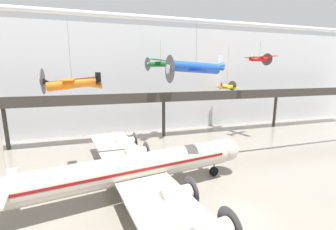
{
  "coord_description": "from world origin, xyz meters",
  "views": [
    {
      "loc": [
        -13.34,
        -17.46,
        14.43
      ],
      "look_at": [
        -4.74,
        10.69,
        8.6
      ],
      "focal_mm": 24.0,
      "sensor_mm": 36.0,
      "label": 1
    }
  ],
  "objects_px": {
    "suspended_plane_orange_highwing": "(72,83)",
    "airliner_silver_main": "(129,170)",
    "suspended_plane_yellow_lowwing": "(227,87)",
    "suspended_plane_green_biplane": "(160,64)",
    "suspended_plane_blue_trainer": "(196,68)",
    "suspended_plane_red_highwing": "(259,59)"
  },
  "relations": [
    {
      "from": "suspended_plane_orange_highwing",
      "to": "airliner_silver_main",
      "type": "bearing_deg",
      "value": 132.89
    },
    {
      "from": "suspended_plane_yellow_lowwing",
      "to": "suspended_plane_green_biplane",
      "type": "relative_size",
      "value": 1.56
    },
    {
      "from": "airliner_silver_main",
      "to": "suspended_plane_yellow_lowwing",
      "type": "relative_size",
      "value": 3.45
    },
    {
      "from": "suspended_plane_blue_trainer",
      "to": "suspended_plane_green_biplane",
      "type": "bearing_deg",
      "value": -92.86
    },
    {
      "from": "suspended_plane_yellow_lowwing",
      "to": "suspended_plane_orange_highwing",
      "type": "bearing_deg",
      "value": -177.87
    },
    {
      "from": "suspended_plane_orange_highwing",
      "to": "suspended_plane_blue_trainer",
      "type": "distance_m",
      "value": 15.43
    },
    {
      "from": "suspended_plane_yellow_lowwing",
      "to": "suspended_plane_green_biplane",
      "type": "xyz_separation_m",
      "value": [
        -17.58,
        -3.82,
        5.12
      ]
    },
    {
      "from": "suspended_plane_red_highwing",
      "to": "suspended_plane_orange_highwing",
      "type": "relative_size",
      "value": 0.82
    },
    {
      "from": "airliner_silver_main",
      "to": "suspended_plane_red_highwing",
      "type": "height_order",
      "value": "suspended_plane_red_highwing"
    },
    {
      "from": "suspended_plane_red_highwing",
      "to": "suspended_plane_yellow_lowwing",
      "type": "height_order",
      "value": "suspended_plane_red_highwing"
    },
    {
      "from": "airliner_silver_main",
      "to": "suspended_plane_orange_highwing",
      "type": "distance_m",
      "value": 12.66
    },
    {
      "from": "suspended_plane_orange_highwing",
      "to": "suspended_plane_blue_trainer",
      "type": "height_order",
      "value": "suspended_plane_blue_trainer"
    },
    {
      "from": "airliner_silver_main",
      "to": "suspended_plane_red_highwing",
      "type": "relative_size",
      "value": 5.16
    },
    {
      "from": "suspended_plane_red_highwing",
      "to": "suspended_plane_orange_highwing",
      "type": "distance_m",
      "value": 36.64
    },
    {
      "from": "suspended_plane_blue_trainer",
      "to": "airliner_silver_main",
      "type": "bearing_deg",
      "value": 11.97
    },
    {
      "from": "suspended_plane_blue_trainer",
      "to": "suspended_plane_green_biplane",
      "type": "xyz_separation_m",
      "value": [
        0.13,
        17.6,
        0.94
      ]
    },
    {
      "from": "airliner_silver_main",
      "to": "suspended_plane_red_highwing",
      "type": "xyz_separation_m",
      "value": [
        29.18,
        15.86,
        13.44
      ]
    },
    {
      "from": "suspended_plane_red_highwing",
      "to": "suspended_plane_orange_highwing",
      "type": "height_order",
      "value": "suspended_plane_red_highwing"
    },
    {
      "from": "airliner_silver_main",
      "to": "suspended_plane_green_biplane",
      "type": "xyz_separation_m",
      "value": [
        9.15,
        19.91,
        12.36
      ]
    },
    {
      "from": "suspended_plane_orange_highwing",
      "to": "suspended_plane_green_biplane",
      "type": "relative_size",
      "value": 1.27
    },
    {
      "from": "suspended_plane_blue_trainer",
      "to": "suspended_plane_green_biplane",
      "type": "height_order",
      "value": "same"
    },
    {
      "from": "suspended_plane_orange_highwing",
      "to": "suspended_plane_yellow_lowwing",
      "type": "distance_m",
      "value": 37.2
    }
  ]
}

